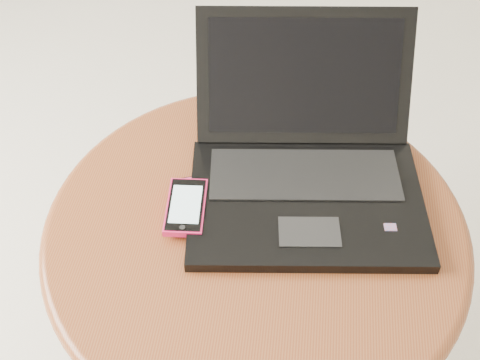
# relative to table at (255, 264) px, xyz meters

# --- Properties ---
(table) EXTENTS (0.69, 0.69, 0.54)m
(table) POSITION_rel_table_xyz_m (0.00, 0.00, 0.00)
(table) COLOR brown
(table) RESTS_ON ground
(laptop) EXTENTS (0.41, 0.42, 0.22)m
(laptop) POSITION_rel_table_xyz_m (0.07, 0.10, 0.16)
(laptop) COLOR black
(laptop) RESTS_ON table
(phone_black) EXTENTS (0.10, 0.13, 0.01)m
(phone_black) POSITION_rel_table_xyz_m (-0.09, 0.03, 0.12)
(phone_black) COLOR black
(phone_black) RESTS_ON table
(phone_pink) EXTENTS (0.07, 0.12, 0.01)m
(phone_pink) POSITION_rel_table_xyz_m (-0.11, 0.00, 0.13)
(phone_pink) COLOR #DA1A54
(phone_pink) RESTS_ON phone_black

